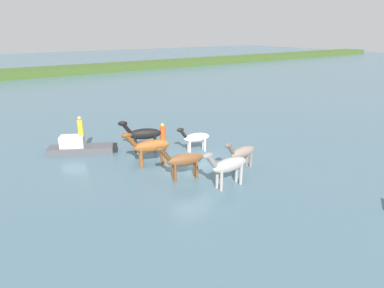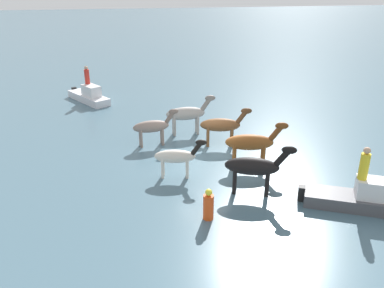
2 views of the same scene
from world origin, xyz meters
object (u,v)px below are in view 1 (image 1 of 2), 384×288
person_helmsman_aft (80,127)px  buoy_channel_marker (163,132)px  horse_chestnut_trailing (183,160)px  horse_rear_stallion (242,153)px  horse_gray_outer (196,138)px  horse_lead (228,165)px  horse_dark_mare (150,146)px  horse_mid_herd (143,134)px  boat_tender_starboard (80,149)px

person_helmsman_aft → buoy_channel_marker: bearing=-4.3°
horse_chestnut_trailing → horse_rear_stallion: bearing=-179.9°
horse_gray_outer → horse_lead: bearing=86.3°
horse_dark_mare → horse_gray_outer: bearing=-161.1°
horse_mid_herd → horse_lead: size_ratio=0.98×
horse_chestnut_trailing → boat_tender_starboard: size_ratio=0.63×
horse_lead → person_helmsman_aft: (-4.53, 8.39, 0.59)m
horse_dark_mare → horse_mid_herd: bearing=-93.7°
horse_chestnut_trailing → horse_lead: horse_lead is taller
person_helmsman_aft → horse_mid_herd: bearing=-28.1°
horse_chestnut_trailing → buoy_channel_marker: size_ratio=2.19×
horse_rear_stallion → buoy_channel_marker: (-1.10, 6.82, -0.46)m
horse_gray_outer → person_helmsman_aft: (-5.90, 3.66, 0.80)m
horse_mid_herd → horse_dark_mare: 2.32m
horse_chestnut_trailing → boat_tender_starboard: 7.41m
horse_gray_outer → horse_rear_stallion: (0.57, -3.57, 0.05)m
horse_gray_outer → horse_dark_mare: horse_dark_mare is taller
horse_chestnut_trailing → person_helmsman_aft: size_ratio=2.10×
horse_rear_stallion → boat_tender_starboard: (-6.65, 7.28, -0.67)m
person_helmsman_aft → boat_tender_starboard: bearing=162.6°
horse_chestnut_trailing → horse_rear_stallion: (3.27, -0.72, -0.09)m
horse_gray_outer → horse_mid_herd: horse_mid_herd is taller
horse_chestnut_trailing → person_helmsman_aft: 7.28m
horse_gray_outer → person_helmsman_aft: 6.99m
horse_gray_outer → buoy_channel_marker: bearing=-68.3°
horse_lead → horse_dark_mare: (-1.93, 4.41, 0.01)m
horse_chestnut_trailing → horse_dark_mare: size_ratio=0.94×
horse_rear_stallion → person_helmsman_aft: bearing=-53.4°
boat_tender_starboard → buoy_channel_marker: size_ratio=3.49×
horse_gray_outer → boat_tender_starboard: bearing=-19.0°
horse_lead → boat_tender_starboard: size_ratio=0.66×
horse_chestnut_trailing → horse_gray_outer: (2.70, 2.84, -0.15)m
horse_rear_stallion → boat_tender_starboard: horse_rear_stallion is taller
horse_gray_outer → horse_chestnut_trailing: bearing=58.9°
horse_mid_herd → horse_rear_stallion: horse_mid_herd is taller
person_helmsman_aft → horse_rear_stallion: bearing=-48.2°
horse_rear_stallion → horse_chestnut_trailing: bearing=-17.8°
horse_chestnut_trailing → buoy_channel_marker: (2.17, 6.10, -0.55)m
horse_gray_outer → horse_lead: (-1.37, -4.73, 0.21)m
buoy_channel_marker → boat_tender_starboard: bearing=175.2°
horse_dark_mare → person_helmsman_aft: person_helmsman_aft is taller
horse_dark_mare → horse_chestnut_trailing: bearing=116.7°
boat_tender_starboard → horse_mid_herd: bearing=179.1°
horse_rear_stallion → horse_lead: bearing=25.6°
horse_lead → person_helmsman_aft: size_ratio=2.19×
horse_mid_herd → buoy_channel_marker: 2.56m
horse_gray_outer → horse_rear_stallion: 3.61m
horse_gray_outer → horse_dark_mare: size_ratio=0.81×
horse_rear_stallion → horse_dark_mare: size_ratio=0.86×
horse_chestnut_trailing → horse_mid_herd: (0.09, 4.75, 0.05)m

